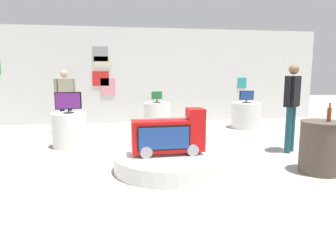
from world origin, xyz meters
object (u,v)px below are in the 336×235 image
tv_on_right_rear (247,97)px  side_table_round (320,147)px  bottle_on_side_table (329,114)px  novelty_firetruck_tv (170,136)px  shopper_browsing_near_truck (65,97)px  display_pedestal_left_rear (70,130)px  shopper_browsing_rear (292,101)px  display_pedestal_center_rear (157,115)px  display_pedestal_right_rear (246,115)px  tv_on_left_rear (68,102)px  main_display_pedestal (168,162)px  tv_on_center_rear (157,97)px

tv_on_right_rear → side_table_round: size_ratio=0.50×
bottle_on_side_table → novelty_firetruck_tv: bearing=167.2°
shopper_browsing_near_truck → display_pedestal_left_rear: bearing=-77.7°
shopper_browsing_rear → tv_on_right_rear: bearing=85.1°
shopper_browsing_near_truck → display_pedestal_center_rear: bearing=10.1°
display_pedestal_center_rear → tv_on_right_rear: 2.70m
display_pedestal_right_rear → shopper_browsing_rear: shopper_browsing_rear is taller
tv_on_left_rear → bottle_on_side_table: (4.40, -2.44, -0.03)m
novelty_firetruck_tv → shopper_browsing_rear: 2.76m
shopper_browsing_near_truck → shopper_browsing_rear: (4.89, -2.72, 0.07)m
tv_on_right_rear → main_display_pedestal: bearing=-130.3°
tv_on_center_rear → shopper_browsing_near_truck: size_ratio=0.21×
tv_on_right_rear → bottle_on_side_table: size_ratio=1.43×
display_pedestal_right_rear → main_display_pedestal: bearing=-130.3°
display_pedestal_center_rear → tv_on_right_rear: bearing=-10.6°
main_display_pedestal → display_pedestal_right_rear: 4.46m
tv_on_left_rear → side_table_round: 4.98m
bottle_on_side_table → shopper_browsing_rear: 1.29m
display_pedestal_left_rear → tv_on_center_rear: (2.18, 2.00, 0.55)m
tv_on_right_rear → shopper_browsing_near_truck: (-5.11, 0.04, 0.06)m
display_pedestal_right_rear → display_pedestal_left_rear: bearing=-162.3°
novelty_firetruck_tv → side_table_round: size_ratio=1.42×
tv_on_left_rear → shopper_browsing_rear: size_ratio=0.31×
main_display_pedestal → display_pedestal_center_rear: bearing=85.8°
shopper_browsing_near_truck → side_table_round: bearing=-40.5°
display_pedestal_center_rear → tv_on_right_rear: tv_on_right_rear is taller
display_pedestal_left_rear → tv_on_left_rear: bearing=-102.6°
shopper_browsing_rear → bottle_on_side_table: bearing=-96.4°
novelty_firetruck_tv → display_pedestal_center_rear: bearing=86.1°
display_pedestal_left_rear → side_table_round: size_ratio=0.88×
tv_on_right_rear → side_table_round: (-0.46, -3.94, -0.50)m
tv_on_left_rear → bottle_on_side_table: bearing=-29.0°
tv_on_right_rear → tv_on_left_rear: bearing=-162.3°
tv_on_left_rear → shopper_browsing_near_truck: shopper_browsing_near_truck is taller
novelty_firetruck_tv → tv_on_left_rear: size_ratio=2.19×
tv_on_left_rear → display_pedestal_center_rear: tv_on_left_rear is taller
main_display_pedestal → tv_on_right_rear: (2.88, 3.40, 0.80)m
novelty_firetruck_tv → shopper_browsing_rear: size_ratio=0.67×
main_display_pedestal → bottle_on_side_table: size_ratio=6.07×
shopper_browsing_near_truck → tv_on_right_rear: bearing=-0.4°
tv_on_right_rear → bottle_on_side_table: bearing=-95.4°
side_table_round → display_pedestal_center_rear: bearing=115.7°
display_pedestal_left_rear → side_table_round: (4.31, -2.42, 0.06)m
main_display_pedestal → bottle_on_side_table: bottle_on_side_table is taller
novelty_firetruck_tv → tv_on_right_rear: tv_on_right_rear is taller
display_pedestal_left_rear → tv_on_center_rear: 3.01m
tv_on_center_rear → display_pedestal_right_rear: 2.70m
novelty_firetruck_tv → tv_on_center_rear: (0.26, 3.88, 0.34)m
display_pedestal_left_rear → tv_on_center_rear: size_ratio=2.09×
display_pedestal_right_rear → shopper_browsing_near_truck: bearing=179.6°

